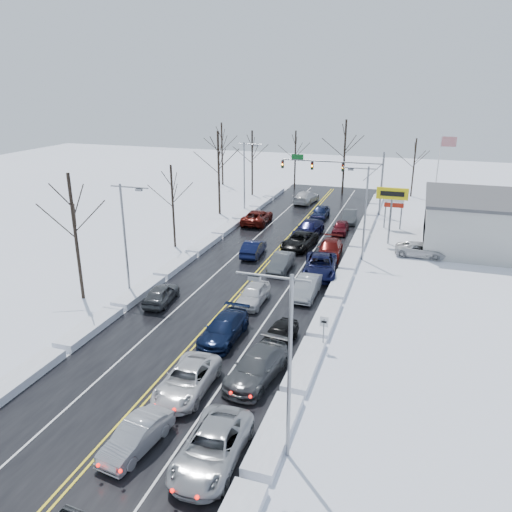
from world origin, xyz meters
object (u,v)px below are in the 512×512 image
(traffic_signal_mast, at_px, (342,170))
(flagpole, at_px, (439,169))
(oncoming_car_0, at_px, (253,255))
(tires_plus_sign, at_px, (392,197))

(traffic_signal_mast, relative_size, flagpole, 1.33)
(traffic_signal_mast, distance_m, flagpole, 11.90)
(traffic_signal_mast, xyz_separation_m, oncoming_car_0, (-5.31, -20.07, -5.48))
(flagpole, bearing_deg, tires_plus_sign, -108.44)
(tires_plus_sign, height_order, flagpole, flagpole)
(traffic_signal_mast, xyz_separation_m, tires_plus_sign, (7.05, -12.00, -0.49))
(traffic_signal_mast, height_order, oncoming_car_0, traffic_signal_mast)
(tires_plus_sign, relative_size, flagpole, 0.60)
(tires_plus_sign, xyz_separation_m, flagpole, (4.67, 14.01, 0.93))
(oncoming_car_0, bearing_deg, traffic_signal_mast, -108.62)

